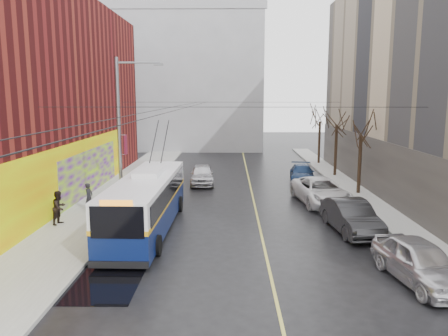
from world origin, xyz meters
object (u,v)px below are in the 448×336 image
(parked_car_b, at_px, (351,216))
(pedestrian_a, at_px, (89,197))
(tree_near, at_px, (362,124))
(pedestrian_b, at_px, (59,208))
(streetlight_pole, at_px, (122,133))
(parked_car_c, at_px, (321,191))
(trolleybus, at_px, (147,202))
(following_car, at_px, (202,174))
(parked_car_d, at_px, (302,173))
(tree_mid, at_px, (337,116))
(parked_car_a, at_px, (420,262))
(tree_far, at_px, (320,114))

(parked_car_b, relative_size, pedestrian_a, 3.01)
(tree_near, height_order, pedestrian_b, tree_near)
(streetlight_pole, xyz_separation_m, parked_car_c, (11.94, 3.33, -4.02))
(trolleybus, xyz_separation_m, parked_car_b, (10.51, -0.25, -0.68))
(tree_near, height_order, following_car, tree_near)
(streetlight_pole, bearing_deg, tree_near, 21.62)
(parked_car_d, height_order, following_car, following_car)
(tree_mid, xyz_separation_m, parked_car_d, (-3.20, -2.21, -4.57))
(pedestrian_b, bearing_deg, trolleybus, -80.20)
(parked_car_a, height_order, parked_car_d, parked_car_a)
(tree_far, xyz_separation_m, trolleybus, (-13.39, -22.38, -3.64))
(streetlight_pole, bearing_deg, tree_far, 52.88)
(tree_mid, height_order, tree_far, tree_mid)
(parked_car_b, distance_m, parked_car_d, 13.42)
(parked_car_a, xyz_separation_m, following_car, (-9.29, 18.36, -0.03))
(pedestrian_b, bearing_deg, streetlight_pole, -42.28)
(tree_far, relative_size, pedestrian_a, 3.97)
(following_car, relative_size, pedestrian_b, 2.53)
(tree_mid, relative_size, parked_car_b, 1.34)
(parked_car_a, relative_size, pedestrian_b, 2.64)
(trolleybus, xyz_separation_m, pedestrian_b, (-4.77, 0.48, -0.45))
(tree_near, bearing_deg, following_car, 162.30)
(streetlight_pole, height_order, tree_near, streetlight_pole)
(tree_far, bearing_deg, pedestrian_a, -132.43)
(following_car, height_order, pedestrian_b, pedestrian_b)
(parked_car_b, bearing_deg, streetlight_pole, 161.62)
(tree_near, xyz_separation_m, parked_car_a, (-2.00, -14.75, -4.16))
(parked_car_a, xyz_separation_m, parked_car_d, (-1.20, 19.54, -0.13))
(tree_mid, relative_size, parked_car_c, 1.12)
(tree_near, xyz_separation_m, pedestrian_b, (-18.16, -7.90, -3.92))
(pedestrian_a, bearing_deg, parked_car_c, -67.71)
(parked_car_c, bearing_deg, parked_car_b, -94.11)
(tree_mid, bearing_deg, streetlight_pole, -139.35)
(trolleybus, bearing_deg, pedestrian_a, 142.30)
(pedestrian_b, bearing_deg, parked_car_d, -34.15)
(parked_car_d, distance_m, following_car, 8.18)
(streetlight_pole, bearing_deg, pedestrian_a, 159.25)
(streetlight_pole, height_order, pedestrian_a, streetlight_pole)
(trolleybus, bearing_deg, parked_car_c, 30.29)
(trolleybus, relative_size, parked_car_a, 2.40)
(parked_car_c, height_order, pedestrian_a, pedestrian_a)
(tree_mid, height_order, following_car, tree_mid)
(parked_car_c, distance_m, following_car, 10.24)
(pedestrian_b, bearing_deg, parked_car_a, -97.42)
(streetlight_pole, bearing_deg, trolleybus, -53.79)
(streetlight_pole, relative_size, tree_near, 1.41)
(pedestrian_a, relative_size, pedestrian_b, 0.92)
(tree_far, bearing_deg, tree_near, -90.00)
(pedestrian_b, bearing_deg, following_car, -15.29)
(tree_mid, height_order, pedestrian_b, tree_mid)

